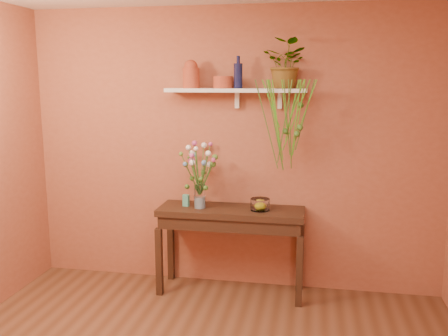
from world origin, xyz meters
TOP-DOWN VIEW (x-y plane):
  - room at (0.00, 0.00)m, footprint 4.04×4.04m
  - sideboard at (0.03, 1.76)m, footprint 1.36×0.44m
  - wall_shelf at (0.06, 1.87)m, footprint 1.30×0.24m
  - terracotta_jug at (-0.36, 1.84)m, footprint 0.18×0.18m
  - terracotta_pot at (-0.06, 1.86)m, footprint 0.20×0.20m
  - blue_bottle at (0.08, 1.85)m, footprint 0.10×0.10m
  - spider_plant at (0.51, 1.90)m, footprint 0.50×0.48m
  - plant_fronds at (0.56, 1.74)m, footprint 0.54×0.36m
  - glass_vase at (-0.26, 1.73)m, footprint 0.11×0.11m
  - bouquet at (-0.27, 1.75)m, footprint 0.34×0.49m
  - glass_bowl at (0.30, 1.75)m, footprint 0.18×0.18m
  - lemon at (0.30, 1.75)m, footprint 0.08×0.08m
  - carton at (-0.41, 1.76)m, footprint 0.06×0.05m

SIDE VIEW (x-z plane):
  - sideboard at x=0.03m, z-range 0.29..1.12m
  - lemon at x=0.30m, z-range 0.83..0.91m
  - glass_bowl at x=0.30m, z-range 0.82..0.93m
  - carton at x=-0.41m, z-range 0.83..0.94m
  - glass_vase at x=-0.26m, z-range 0.81..1.03m
  - bouquet at x=-0.27m, z-range 1.01..1.50m
  - room at x=0.00m, z-range 0.00..2.70m
  - plant_fronds at x=0.56m, z-range 1.25..2.07m
  - wall_shelf at x=0.06m, z-range 1.82..2.01m
  - terracotta_pot at x=-0.06m, z-range 1.94..2.05m
  - blue_bottle at x=0.08m, z-range 1.91..2.20m
  - terracotta_jug at x=-0.36m, z-range 1.93..2.19m
  - spider_plant at x=0.51m, z-range 1.94..2.38m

